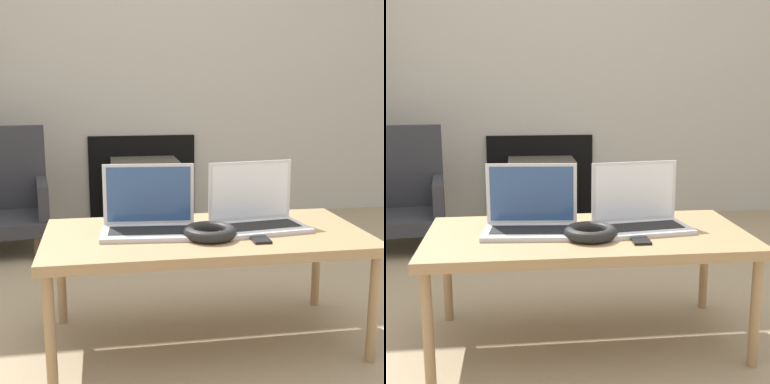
# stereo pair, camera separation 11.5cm
# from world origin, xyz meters

# --- Properties ---
(ground_plane) EXTENTS (14.00, 14.00, 0.00)m
(ground_plane) POSITION_xyz_m (0.00, 0.00, 0.00)
(ground_plane) COLOR #998466
(wall_back) EXTENTS (7.00, 0.08, 2.60)m
(wall_back) POSITION_xyz_m (-0.00, 2.21, 1.29)
(wall_back) COLOR #ADA89E
(wall_back) RESTS_ON ground_plane
(table) EXTENTS (1.18, 0.59, 0.43)m
(table) POSITION_xyz_m (0.00, 0.17, 0.40)
(table) COLOR #9E7A51
(table) RESTS_ON ground_plane
(laptop_left) EXTENTS (0.36, 0.24, 0.25)m
(laptop_left) POSITION_xyz_m (-0.21, 0.21, 0.49)
(laptop_left) COLOR silver
(laptop_left) RESTS_ON table
(laptop_right) EXTENTS (0.37, 0.25, 0.25)m
(laptop_right) POSITION_xyz_m (0.20, 0.21, 0.49)
(laptop_right) COLOR silver
(laptop_right) RESTS_ON table
(headphones) EXTENTS (0.19, 0.19, 0.04)m
(headphones) POSITION_xyz_m (0.00, 0.10, 0.45)
(headphones) COLOR black
(headphones) RESTS_ON table
(phone) EXTENTS (0.06, 0.15, 0.01)m
(phone) POSITION_xyz_m (0.17, 0.06, 0.44)
(phone) COLOR black
(phone) RESTS_ON table
(tv) EXTENTS (0.46, 0.37, 0.46)m
(tv) POSITION_xyz_m (-0.08, 1.98, 0.23)
(tv) COLOR #4C473D
(tv) RESTS_ON ground_plane
(armchair) EXTENTS (0.60, 0.60, 0.72)m
(armchair) POSITION_xyz_m (-0.98, 1.58, 0.33)
(armchair) COLOR #2D2D33
(armchair) RESTS_ON ground_plane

